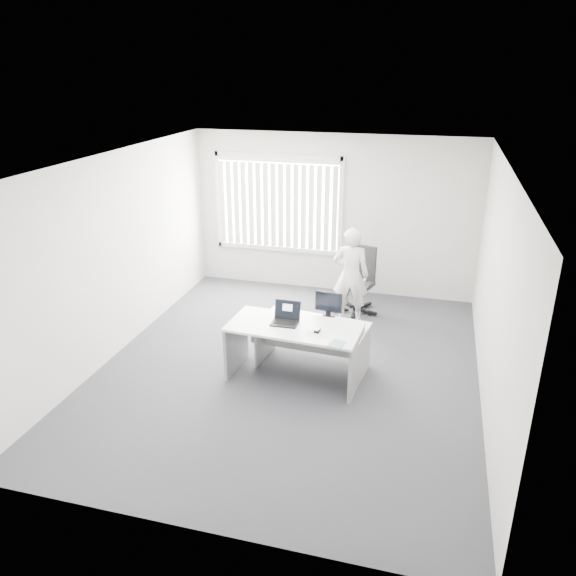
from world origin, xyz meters
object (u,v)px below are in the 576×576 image
(person, at_px, (351,275))
(laptop, at_px, (285,315))
(monitor, at_px, (328,305))
(desk_near, at_px, (294,341))
(office_chair, at_px, (357,292))
(desk_far, at_px, (313,336))

(person, xyz_separation_m, laptop, (-0.54, -1.97, 0.13))
(laptop, relative_size, monitor, 0.91)
(desk_near, distance_m, office_chair, 2.45)
(desk_near, distance_m, desk_far, 0.40)
(person, distance_m, monitor, 1.41)
(desk_near, relative_size, office_chair, 1.57)
(desk_far, xyz_separation_m, laptop, (-0.30, -0.33, 0.43))
(desk_near, bearing_deg, laptop, 175.82)
(desk_far, relative_size, laptop, 4.45)
(office_chair, distance_m, monitor, 1.88)
(desk_far, bearing_deg, monitor, 64.10)
(office_chair, height_order, person, person)
(desk_near, height_order, desk_far, desk_near)
(desk_near, bearing_deg, monitor, 65.07)
(laptop, height_order, monitor, laptop)
(person, height_order, laptop, person)
(person, bearing_deg, office_chair, -100.31)
(monitor, bearing_deg, desk_far, -116.41)
(desk_near, distance_m, laptop, 0.37)
(desk_near, xyz_separation_m, laptop, (-0.13, 0.02, 0.35))
(desk_near, relative_size, monitor, 4.64)
(desk_far, relative_size, person, 0.98)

